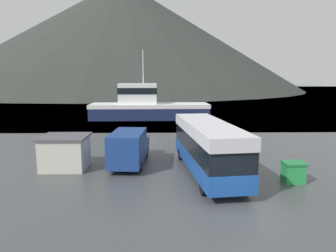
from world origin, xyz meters
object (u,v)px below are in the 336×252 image
at_px(dock_kiosk, 65,152).
at_px(fishing_boat, 147,106).
at_px(delivery_van, 129,147).
at_px(tour_bus, 207,145).
at_px(storage_bin, 293,172).

bearing_deg(dock_kiosk, fishing_boat, 80.24).
distance_m(delivery_van, dock_kiosk, 4.44).
distance_m(tour_bus, fishing_boat, 27.35).
xyz_separation_m(tour_bus, dock_kiosk, (-9.72, 1.30, -0.73)).
bearing_deg(fishing_boat, delivery_van, -1.29).
bearing_deg(dock_kiosk, delivery_van, 10.18).
distance_m(tour_bus, storage_bin, 5.43).
bearing_deg(delivery_van, storage_bin, -17.00).
xyz_separation_m(delivery_van, fishing_boat, (0.02, 24.75, 0.64)).
distance_m(fishing_boat, storage_bin, 30.47).
height_order(delivery_van, fishing_boat, fishing_boat).
bearing_deg(tour_bus, dock_kiosk, 165.80).
distance_m(tour_bus, delivery_van, 5.76).
relative_size(delivery_van, fishing_boat, 0.34).
xyz_separation_m(tour_bus, storage_bin, (4.96, -1.82, -1.25)).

